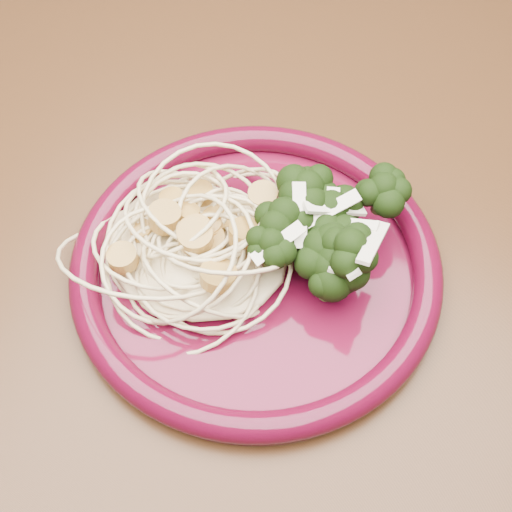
% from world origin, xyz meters
% --- Properties ---
extents(dining_table, '(1.20, 0.80, 0.75)m').
position_xyz_m(dining_table, '(0.00, 0.00, 0.65)').
color(dining_table, '#472814').
rests_on(dining_table, ground).
extents(dinner_plate, '(0.28, 0.28, 0.02)m').
position_xyz_m(dinner_plate, '(0.07, -0.00, 0.76)').
color(dinner_plate, '#500920').
rests_on(dinner_plate, dining_table).
extents(spaghetti_pile, '(0.14, 0.13, 0.03)m').
position_xyz_m(spaghetti_pile, '(0.03, -0.01, 0.77)').
color(spaghetti_pile, beige).
rests_on(spaghetti_pile, dinner_plate).
extents(scallop_cluster, '(0.13, 0.13, 0.04)m').
position_xyz_m(scallop_cluster, '(0.03, -0.01, 0.80)').
color(scallop_cluster, '#C09343').
rests_on(scallop_cluster, spaghetti_pile).
extents(broccoli_pile, '(0.11, 0.16, 0.05)m').
position_xyz_m(broccoli_pile, '(0.12, 0.01, 0.78)').
color(broccoli_pile, black).
rests_on(broccoli_pile, dinner_plate).
extents(onion_garnish, '(0.08, 0.10, 0.05)m').
position_xyz_m(onion_garnish, '(0.12, 0.01, 0.81)').
color(onion_garnish, '#EFE5CD').
rests_on(onion_garnish, broccoli_pile).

